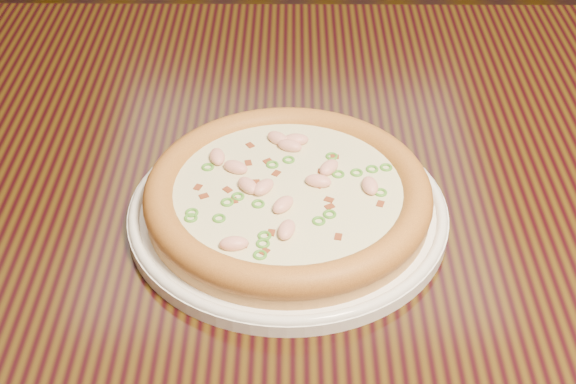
{
  "coord_description": "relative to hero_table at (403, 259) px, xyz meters",
  "views": [
    {
      "loc": [
        0.0,
        -0.84,
        1.23
      ],
      "look_at": [
        -0.0,
        -0.27,
        0.78
      ],
      "focal_mm": 50.0,
      "sensor_mm": 36.0,
      "label": 1
    }
  ],
  "objects": [
    {
      "name": "plate",
      "position": [
        -0.12,
        -0.05,
        0.11
      ],
      "size": [
        0.29,
        0.29,
        0.02
      ],
      "color": "white",
      "rests_on": "hero_table"
    },
    {
      "name": "pizza",
      "position": [
        -0.12,
        -0.05,
        0.13
      ],
      "size": [
        0.26,
        0.26,
        0.03
      ],
      "color": "tan",
      "rests_on": "plate"
    },
    {
      "name": "hero_table",
      "position": [
        0.0,
        0.0,
        0.0
      ],
      "size": [
        1.2,
        0.8,
        0.75
      ],
      "color": "black",
      "rests_on": "ground"
    }
  ]
}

